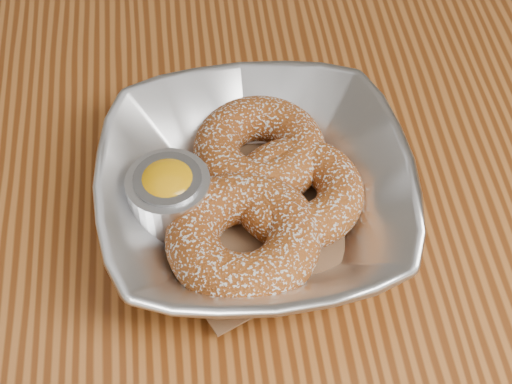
{
  "coord_description": "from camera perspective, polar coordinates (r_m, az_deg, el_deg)",
  "views": [
    {
      "loc": [
        0.06,
        -0.3,
        1.21
      ],
      "look_at": [
        0.1,
        0.03,
        0.78
      ],
      "focal_mm": 55.0,
      "sensor_mm": 36.0,
      "label": 1
    }
  ],
  "objects": [
    {
      "name": "parchment",
      "position": [
        0.56,
        0.0,
        -1.33
      ],
      "size": [
        0.19,
        0.19,
        0.0
      ],
      "primitive_type": "cube",
      "rotation": [
        0.0,
        0.0,
        0.43
      ],
      "color": "brown",
      "rests_on": "table"
    },
    {
      "name": "table",
      "position": [
        0.63,
        -8.67,
        -10.22
      ],
      "size": [
        1.2,
        0.8,
        0.75
      ],
      "color": "brown",
      "rests_on": "ground_plane"
    },
    {
      "name": "serving_bowl",
      "position": [
        0.54,
        -0.0,
        -0.22
      ],
      "size": [
        0.22,
        0.22,
        0.05
      ],
      "primitive_type": "imported",
      "color": "silver",
      "rests_on": "table"
    },
    {
      "name": "ramekin",
      "position": [
        0.54,
        -6.3,
        -0.26
      ],
      "size": [
        0.06,
        0.06,
        0.05
      ],
      "color": "silver",
      "rests_on": "table"
    },
    {
      "name": "donut_back",
      "position": [
        0.57,
        0.25,
        3.1
      ],
      "size": [
        0.11,
        0.11,
        0.03
      ],
      "primitive_type": "torus",
      "rotation": [
        0.0,
        0.0,
        -0.18
      ],
      "color": "#8E4215",
      "rests_on": "parchment"
    },
    {
      "name": "donut_extra",
      "position": [
        0.54,
        3.03,
        -0.03
      ],
      "size": [
        0.11,
        0.11,
        0.03
      ],
      "primitive_type": "torus",
      "rotation": [
        0.0,
        0.0,
        -0.15
      ],
      "color": "#8E4215",
      "rests_on": "parchment"
    },
    {
      "name": "donut_front",
      "position": [
        0.52,
        -0.93,
        -3.36
      ],
      "size": [
        0.12,
        0.12,
        0.04
      ],
      "primitive_type": "torus",
      "rotation": [
        0.0,
        0.0,
        -0.2
      ],
      "color": "#8E4215",
      "rests_on": "parchment"
    }
  ]
}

